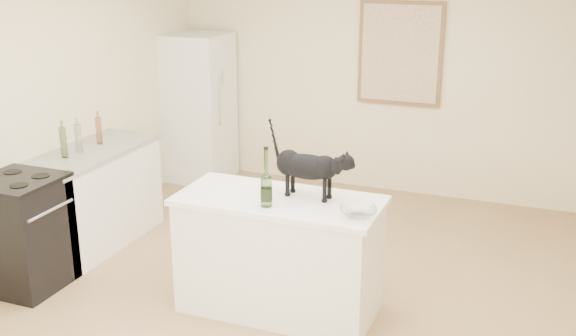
% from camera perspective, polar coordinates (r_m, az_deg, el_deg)
% --- Properties ---
extents(floor, '(5.50, 5.50, 0.00)m').
position_cam_1_polar(floor, '(5.57, -0.89, -10.40)').
color(floor, '#A48157').
rests_on(floor, ground).
extents(wall_back, '(4.50, 0.00, 4.50)m').
position_cam_1_polar(wall_back, '(7.63, 7.00, 7.69)').
color(wall_back, beige).
rests_on(wall_back, ground).
extents(wall_front, '(4.50, 0.00, 4.50)m').
position_cam_1_polar(wall_front, '(2.91, -22.46, -11.08)').
color(wall_front, beige).
rests_on(wall_front, ground).
extents(wall_left, '(0.00, 5.50, 5.50)m').
position_cam_1_polar(wall_left, '(6.27, -20.40, 4.45)').
color(wall_left, beige).
rests_on(wall_left, ground).
extents(island_base, '(1.44, 0.67, 0.86)m').
position_cam_1_polar(island_base, '(5.18, -0.72, -7.38)').
color(island_base, white).
rests_on(island_base, floor).
extents(island_top, '(1.50, 0.70, 0.04)m').
position_cam_1_polar(island_top, '(5.00, -0.74, -2.72)').
color(island_top, white).
rests_on(island_top, island_base).
extents(left_cabinets, '(0.60, 1.40, 0.86)m').
position_cam_1_polar(left_cabinets, '(6.54, -15.88, -2.53)').
color(left_cabinets, white).
rests_on(left_cabinets, floor).
extents(left_countertop, '(0.62, 1.44, 0.04)m').
position_cam_1_polar(left_countertop, '(6.41, -16.22, 1.24)').
color(left_countertop, gray).
rests_on(left_countertop, left_cabinets).
extents(stove, '(0.60, 0.60, 0.90)m').
position_cam_1_polar(stove, '(5.90, -21.12, -5.14)').
color(stove, black).
rests_on(stove, floor).
extents(fridge, '(0.68, 0.68, 1.70)m').
position_cam_1_polar(fridge, '(8.07, -7.42, 4.97)').
color(fridge, white).
rests_on(fridge, floor).
extents(artwork_frame, '(0.90, 0.03, 1.10)m').
position_cam_1_polar(artwork_frame, '(7.50, 9.26, 9.35)').
color(artwork_frame, brown).
rests_on(artwork_frame, wall_back).
extents(artwork_canvas, '(0.82, 0.00, 1.02)m').
position_cam_1_polar(artwork_canvas, '(7.48, 9.23, 9.33)').
color(artwork_canvas, beige).
rests_on(artwork_canvas, wall_back).
extents(black_cat, '(0.60, 0.23, 0.41)m').
position_cam_1_polar(black_cat, '(4.95, 1.60, -0.17)').
color(black_cat, black).
rests_on(black_cat, island_top).
extents(wine_bottle, '(0.10, 0.10, 0.38)m').
position_cam_1_polar(wine_bottle, '(4.78, -1.82, -1.04)').
color(wine_bottle, '#396327').
rests_on(wine_bottle, island_top).
extents(glass_bowl, '(0.32, 0.32, 0.06)m').
position_cam_1_polar(glass_bowl, '(4.68, 5.84, -3.64)').
color(glass_bowl, white).
rests_on(glass_bowl, island_top).
extents(fridge_paper, '(0.03, 0.13, 0.17)m').
position_cam_1_polar(fridge_paper, '(7.85, -5.25, 7.48)').
color(fridge_paper, white).
rests_on(fridge_paper, fridge).
extents(counter_bottle_cluster, '(0.09, 0.53, 0.27)m').
position_cam_1_polar(counter_bottle_cluster, '(6.34, -16.90, 2.42)').
color(counter_bottle_cluster, brown).
rests_on(counter_bottle_cluster, left_countertop).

